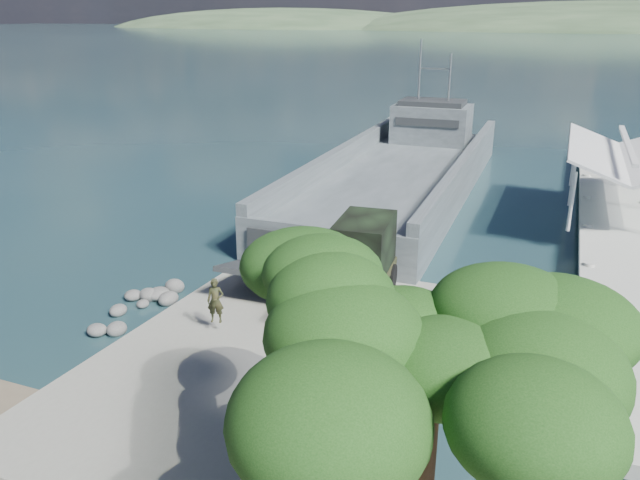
{
  "coord_description": "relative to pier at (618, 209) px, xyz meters",
  "views": [
    {
      "loc": [
        9.62,
        -18.98,
        12.03
      ],
      "look_at": [
        -0.23,
        6.0,
        2.3
      ],
      "focal_mm": 35.0,
      "sensor_mm": 36.0,
      "label": 1
    }
  ],
  "objects": [
    {
      "name": "soldier",
      "position": [
        -14.97,
        -19.2,
        -0.22
      ],
      "size": [
        0.74,
        0.6,
        1.77
      ],
      "primitive_type": "imported",
      "rotation": [
        0.0,
        0.0,
        0.31
      ],
      "color": "black",
      "rests_on": "boat_ramp"
    },
    {
      "name": "ground",
      "position": [
        -13.0,
        -18.77,
        -1.6
      ],
      "size": [
        1400.0,
        1400.0,
        0.0
      ],
      "primitive_type": "plane",
      "color": "#1C3C43",
      "rests_on": "ground"
    },
    {
      "name": "boat_ramp",
      "position": [
        -13.0,
        -19.77,
        -1.35
      ],
      "size": [
        10.0,
        18.0,
        0.5
      ],
      "primitive_type": "cube",
      "color": "gray",
      "rests_on": "ground"
    },
    {
      "name": "landing_craft",
      "position": [
        -13.85,
        4.16,
        -0.7
      ],
      "size": [
        9.76,
        37.07,
        10.97
      ],
      "rotation": [
        0.0,
        0.0,
        0.01
      ],
      "color": "#454E52",
      "rests_on": "ground"
    },
    {
      "name": "military_truck",
      "position": [
        -10.64,
        -15.24,
        0.62
      ],
      "size": [
        2.93,
        7.61,
        3.45
      ],
      "rotation": [
        0.0,
        0.0,
        0.08
      ],
      "color": "black",
      "rests_on": "boat_ramp"
    },
    {
      "name": "pier",
      "position": [
        0.0,
        0.0,
        0.0
      ],
      "size": [
        6.4,
        44.0,
        6.1
      ],
      "color": "#BABBB0",
      "rests_on": "ground"
    },
    {
      "name": "shoreline_rocks",
      "position": [
        -19.2,
        -18.27,
        -1.6
      ],
      "size": [
        3.2,
        5.6,
        0.9
      ],
      "primitive_type": null,
      "color": "#545452",
      "rests_on": "ground"
    },
    {
      "name": "overhang_tree",
      "position": [
        -5.77,
        -27.47,
        4.54
      ],
      "size": [
        8.43,
        7.77,
        7.66
      ],
      "color": "#341D15",
      "rests_on": "ground"
    },
    {
      "name": "distant_headlands",
      "position": [
        37.0,
        541.23,
        -1.6
      ],
      "size": [
        1000.0,
        240.0,
        48.0
      ],
      "primitive_type": null,
      "color": "#2E462C",
      "rests_on": "ground"
    }
  ]
}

